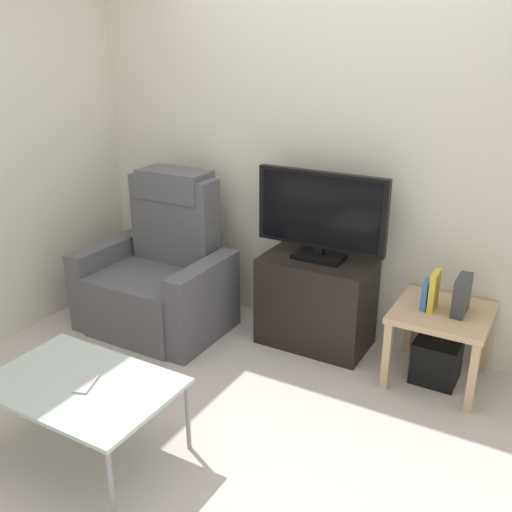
{
  "coord_description": "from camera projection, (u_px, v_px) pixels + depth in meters",
  "views": [
    {
      "loc": [
        1.37,
        -2.31,
        1.94
      ],
      "look_at": [
        -0.23,
        0.5,
        0.7
      ],
      "focal_mm": 40.19,
      "sensor_mm": 36.0,
      "label": 1
    }
  ],
  "objects": [
    {
      "name": "game_console",
      "position": [
        462.0,
        295.0,
        3.24
      ],
      "size": [
        0.07,
        0.2,
        0.22
      ],
      "primitive_type": "cube",
      "color": "#333338",
      "rests_on": "side_table"
    },
    {
      "name": "television",
      "position": [
        321.0,
        214.0,
        3.58
      ],
      "size": [
        0.86,
        0.2,
        0.57
      ],
      "color": "black",
      "rests_on": "tv_stand"
    },
    {
      "name": "coffee_table",
      "position": [
        81.0,
        387.0,
        2.73
      ],
      "size": [
        0.9,
        0.6,
        0.4
      ],
      "color": "#B2C6C1",
      "rests_on": "ground"
    },
    {
      "name": "cell_phone",
      "position": [
        86.0,
        384.0,
        2.7
      ],
      "size": [
        0.12,
        0.16,
        0.01
      ],
      "primitive_type": "cube",
      "rotation": [
        0.0,
        0.0,
        0.35
      ],
      "color": "#B7B7BC",
      "rests_on": "coffee_table"
    },
    {
      "name": "recliner_armchair",
      "position": [
        160.0,
        275.0,
        4.02
      ],
      "size": [
        0.98,
        0.78,
        1.08
      ],
      "rotation": [
        0.0,
        0.0,
        -0.09
      ],
      "color": "#515156",
      "rests_on": "ground"
    },
    {
      "name": "book_leftmost",
      "position": [
        426.0,
        294.0,
        3.31
      ],
      "size": [
        0.03,
        0.13,
        0.18
      ],
      "primitive_type": "cube",
      "color": "#3366B2",
      "rests_on": "side_table"
    },
    {
      "name": "book_middle",
      "position": [
        434.0,
        291.0,
        3.28
      ],
      "size": [
        0.03,
        0.14,
        0.23
      ],
      "primitive_type": "cube",
      "color": "gold",
      "rests_on": "side_table"
    },
    {
      "name": "wall_back",
      "position": [
        337.0,
        144.0,
        3.65
      ],
      "size": [
        6.4,
        0.06,
        2.6
      ],
      "primitive_type": "cube",
      "color": "beige",
      "rests_on": "ground"
    },
    {
      "name": "subwoofer_box",
      "position": [
        436.0,
        360.0,
        3.43
      ],
      "size": [
        0.26,
        0.26,
        0.26
      ],
      "primitive_type": "cube",
      "color": "black",
      "rests_on": "ground"
    },
    {
      "name": "tv_stand",
      "position": [
        316.0,
        302.0,
        3.78
      ],
      "size": [
        0.72,
        0.42,
        0.6
      ],
      "color": "black",
      "rests_on": "ground"
    },
    {
      "name": "ground_plane",
      "position": [
        248.0,
        408.0,
        3.2
      ],
      "size": [
        6.4,
        6.4,
        0.0
      ],
      "primitive_type": "plane",
      "color": "#BCB2AD"
    },
    {
      "name": "side_table",
      "position": [
        441.0,
        321.0,
        3.34
      ],
      "size": [
        0.54,
        0.54,
        0.46
      ],
      "color": "tan",
      "rests_on": "ground"
    }
  ]
}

